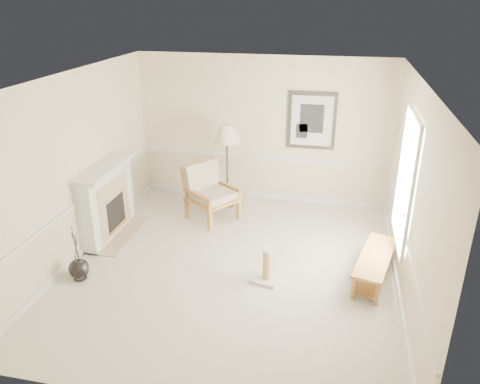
% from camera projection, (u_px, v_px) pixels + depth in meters
% --- Properties ---
extents(ground, '(5.50, 5.50, 0.00)m').
position_uv_depth(ground, '(232.00, 266.00, 7.33)').
color(ground, silver).
rests_on(ground, ground).
extents(room, '(5.04, 5.54, 2.92)m').
position_uv_depth(room, '(241.00, 152.00, 6.64)').
color(room, beige).
rests_on(room, ground).
extents(fireplace, '(0.64, 1.64, 1.31)m').
position_uv_depth(fireplace, '(107.00, 201.00, 8.07)').
color(fireplace, white).
rests_on(fireplace, ground).
extents(floor_vase, '(0.30, 0.30, 0.89)m').
position_uv_depth(floor_vase, '(79.00, 269.00, 6.96)').
color(floor_vase, black).
rests_on(floor_vase, ground).
extents(armchair, '(1.15, 1.13, 1.05)m').
position_uv_depth(armchair, '(208.00, 189.00, 8.76)').
color(armchair, '#A56E35').
rests_on(armchair, ground).
extents(floor_lamp, '(0.66, 0.66, 1.66)m').
position_uv_depth(floor_lamp, '(227.00, 136.00, 8.87)').
color(floor_lamp, black).
rests_on(floor_lamp, ground).
extents(bench, '(0.74, 1.47, 0.40)m').
position_uv_depth(bench, '(375.00, 263.00, 6.91)').
color(bench, '#A56E35').
rests_on(bench, ground).
extents(scratching_post, '(0.44, 0.44, 0.52)m').
position_uv_depth(scratching_post, '(267.00, 271.00, 6.92)').
color(scratching_post, silver).
rests_on(scratching_post, ground).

